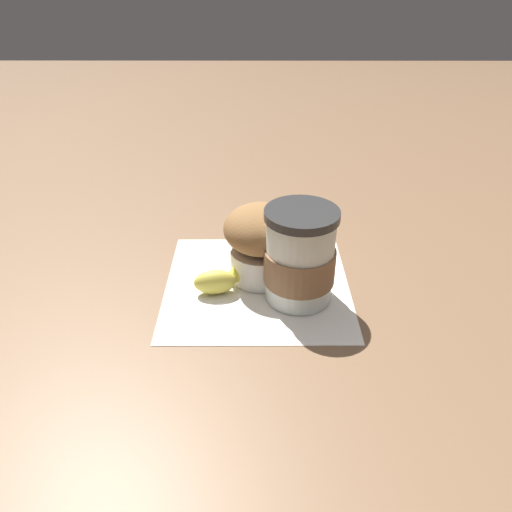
# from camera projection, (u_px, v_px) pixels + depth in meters

# --- Properties ---
(ground_plane) EXTENTS (3.00, 3.00, 0.00)m
(ground_plane) POSITION_uv_depth(u_px,v_px,m) (256.00, 285.00, 0.63)
(ground_plane) COLOR brown
(paper_napkin) EXTENTS (0.23, 0.23, 0.00)m
(paper_napkin) POSITION_uv_depth(u_px,v_px,m) (256.00, 284.00, 0.63)
(paper_napkin) COLOR white
(paper_napkin) RESTS_ON ground_plane
(coffee_cup) EXTENTS (0.08, 0.08, 0.12)m
(coffee_cup) POSITION_uv_depth(u_px,v_px,m) (298.00, 258.00, 0.58)
(coffee_cup) COLOR silver
(coffee_cup) RESTS_ON paper_napkin
(muffin) EXTENTS (0.09, 0.09, 0.10)m
(muffin) POSITION_uv_depth(u_px,v_px,m) (260.00, 240.00, 0.62)
(muffin) COLOR white
(muffin) RESTS_ON paper_napkin
(banana) EXTENTS (0.12, 0.12, 0.03)m
(banana) POSITION_uv_depth(u_px,v_px,m) (246.00, 267.00, 0.63)
(banana) COLOR #D6CC4C
(banana) RESTS_ON paper_napkin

